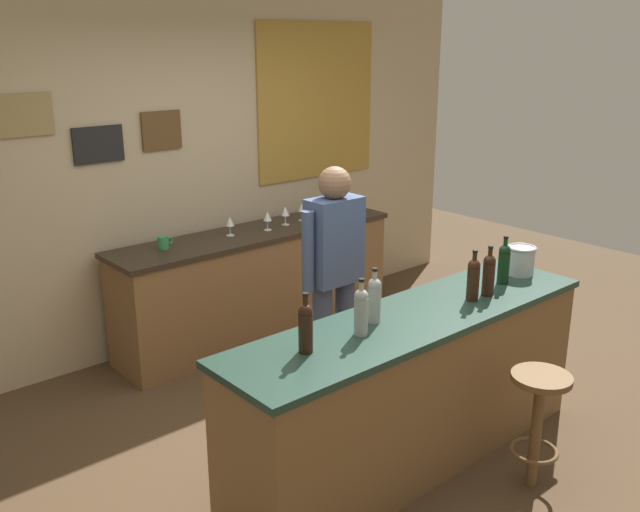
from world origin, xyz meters
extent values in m
plane|color=#4C3823|center=(0.00, 0.00, 0.00)|extent=(10.00, 10.00, 0.00)
cube|color=tan|center=(0.00, 2.03, 1.40)|extent=(6.00, 0.06, 2.80)
cube|color=#997F4C|center=(-1.20, 1.99, 1.90)|extent=(0.41, 0.02, 0.28)
cube|color=black|center=(-0.70, 1.99, 1.66)|extent=(0.37, 0.02, 0.26)
cube|color=brown|center=(-0.20, 1.99, 1.72)|extent=(0.32, 0.02, 0.29)
cube|color=#A87F33|center=(1.34, 1.99, 1.85)|extent=(1.30, 0.02, 1.34)
cube|color=brown|center=(0.00, -0.40, 0.44)|extent=(2.38, 0.57, 0.88)
cube|color=#1E382D|center=(0.00, -0.40, 0.90)|extent=(2.42, 0.60, 0.04)
cube|color=brown|center=(0.40, 1.65, 0.43)|extent=(2.41, 0.53, 0.86)
cube|color=#2D2319|center=(0.40, 1.65, 0.88)|extent=(2.46, 0.56, 0.04)
cylinder|color=#384766|center=(0.24, 0.42, 0.43)|extent=(0.13, 0.13, 0.86)
cylinder|color=#384766|center=(0.04, 0.42, 0.43)|extent=(0.13, 0.13, 0.86)
cube|color=#3F517A|center=(0.14, 0.42, 1.14)|extent=(0.36, 0.20, 0.56)
sphere|color=brown|center=(0.14, 0.42, 1.51)|extent=(0.21, 0.21, 0.21)
cylinder|color=#3F517A|center=(0.36, 0.42, 1.11)|extent=(0.08, 0.08, 0.52)
cylinder|color=#3F517A|center=(-0.08, 0.42, 1.11)|extent=(0.08, 0.08, 0.52)
cylinder|color=brown|center=(0.33, -1.01, 0.32)|extent=(0.06, 0.06, 0.65)
torus|color=brown|center=(0.33, -1.01, 0.22)|extent=(0.26, 0.26, 0.02)
cylinder|color=brown|center=(0.33, -1.01, 0.66)|extent=(0.32, 0.32, 0.03)
cylinder|color=black|center=(-0.76, -0.37, 1.02)|extent=(0.07, 0.07, 0.20)
sphere|color=black|center=(-0.76, -0.37, 1.13)|extent=(0.07, 0.07, 0.07)
cylinder|color=black|center=(-0.76, -0.37, 1.17)|extent=(0.03, 0.03, 0.09)
cylinder|color=black|center=(-0.76, -0.37, 1.22)|extent=(0.03, 0.03, 0.02)
cylinder|color=#999E99|center=(-0.41, -0.39, 1.02)|extent=(0.07, 0.07, 0.20)
sphere|color=#999E99|center=(-0.41, -0.39, 1.13)|extent=(0.07, 0.07, 0.07)
cylinder|color=#999E99|center=(-0.41, -0.39, 1.17)|extent=(0.03, 0.03, 0.09)
cylinder|color=black|center=(-0.41, -0.39, 1.22)|extent=(0.03, 0.03, 0.02)
cylinder|color=#999E99|center=(-0.24, -0.32, 1.02)|extent=(0.07, 0.07, 0.20)
sphere|color=#999E99|center=(-0.24, -0.32, 1.13)|extent=(0.07, 0.07, 0.07)
cylinder|color=#999E99|center=(-0.24, -0.32, 1.17)|extent=(0.03, 0.03, 0.09)
cylinder|color=black|center=(-0.24, -0.32, 1.22)|extent=(0.03, 0.03, 0.02)
cylinder|color=black|center=(0.42, -0.47, 1.02)|extent=(0.07, 0.07, 0.20)
sphere|color=black|center=(0.42, -0.47, 1.13)|extent=(0.07, 0.07, 0.07)
cylinder|color=black|center=(0.42, -0.47, 1.17)|extent=(0.03, 0.03, 0.09)
cylinder|color=black|center=(0.42, -0.47, 1.22)|extent=(0.03, 0.03, 0.02)
cylinder|color=black|center=(0.56, -0.47, 1.02)|extent=(0.07, 0.07, 0.20)
sphere|color=black|center=(0.56, -0.47, 1.13)|extent=(0.07, 0.07, 0.07)
cylinder|color=black|center=(0.56, -0.47, 1.17)|extent=(0.03, 0.03, 0.09)
cylinder|color=black|center=(0.56, -0.47, 1.22)|extent=(0.03, 0.03, 0.02)
cylinder|color=black|center=(0.80, -0.41, 1.02)|extent=(0.07, 0.07, 0.20)
sphere|color=black|center=(0.80, -0.41, 1.13)|extent=(0.07, 0.07, 0.07)
cylinder|color=black|center=(0.80, -0.41, 1.17)|extent=(0.03, 0.03, 0.09)
cylinder|color=black|center=(0.80, -0.41, 1.22)|extent=(0.03, 0.03, 0.02)
cylinder|color=#B7BABF|center=(1.03, -0.38, 1.01)|extent=(0.17, 0.17, 0.18)
torus|color=#B7BABF|center=(1.03, -0.38, 1.10)|extent=(0.19, 0.19, 0.02)
cylinder|color=silver|center=(0.17, 1.67, 0.90)|extent=(0.06, 0.06, 0.00)
cylinder|color=silver|center=(0.17, 1.67, 0.94)|extent=(0.01, 0.01, 0.07)
cone|color=silver|center=(0.17, 1.67, 1.02)|extent=(0.07, 0.07, 0.08)
cylinder|color=silver|center=(0.49, 1.61, 0.90)|extent=(0.06, 0.06, 0.00)
cylinder|color=silver|center=(0.49, 1.61, 0.94)|extent=(0.01, 0.01, 0.07)
cone|color=silver|center=(0.49, 1.61, 1.02)|extent=(0.07, 0.07, 0.08)
cylinder|color=silver|center=(0.70, 1.65, 0.90)|extent=(0.06, 0.06, 0.00)
cylinder|color=silver|center=(0.70, 1.65, 0.94)|extent=(0.01, 0.01, 0.07)
cone|color=silver|center=(0.70, 1.65, 1.02)|extent=(0.07, 0.07, 0.08)
cylinder|color=silver|center=(0.90, 1.67, 0.90)|extent=(0.06, 0.06, 0.00)
cylinder|color=silver|center=(0.90, 1.67, 0.94)|extent=(0.01, 0.01, 0.07)
cone|color=silver|center=(0.90, 1.67, 1.02)|extent=(0.07, 0.07, 0.08)
cylinder|color=#338C4C|center=(-0.40, 1.70, 0.95)|extent=(0.08, 0.08, 0.09)
torus|color=#338C4C|center=(-0.34, 1.70, 0.95)|extent=(0.06, 0.01, 0.06)
camera|label=1|loc=(-2.71, -2.73, 2.38)|focal=38.82mm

